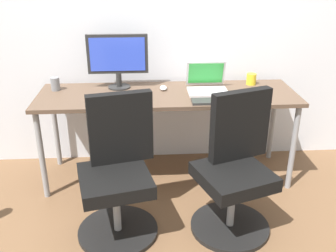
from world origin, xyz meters
The scene contains 13 objects.
ground_plane centered at (0.00, 0.00, 0.00)m, with size 5.28×5.28×0.00m, color brown.
back_wall centered at (0.00, 0.39, 1.30)m, with size 4.40×0.04×2.60m, color silver.
desk centered at (0.00, 0.00, 0.68)m, with size 2.03×0.61×0.74m.
office_chair_left centered at (-0.37, -0.67, 0.42)m, with size 0.54×0.54×0.94m.
office_chair_right centered at (0.41, -0.67, 0.42)m, with size 0.56×0.56×0.94m.
desktop_monitor centered at (-0.39, 0.17, 0.99)m, with size 0.48×0.18×0.43m.
open_laptop centered at (0.32, 0.05, 0.80)m, with size 0.31×0.28×0.22m.
keyboard_by_monitor centered at (-0.36, -0.23, 0.75)m, with size 0.34×0.12×0.02m, color #515156.
keyboard_by_laptop centered at (0.33, -0.23, 0.75)m, with size 0.34×0.12×0.02m, color #2D2D2D.
mouse_by_monitor centered at (0.64, -0.20, 0.76)m, with size 0.06×0.10×0.03m, color #2D2D2D.
mouse_by_laptop centered at (-0.03, 0.09, 0.76)m, with size 0.06×0.10×0.03m, color silver.
coffee_mug centered at (0.71, 0.18, 0.79)m, with size 0.08×0.08×0.09m, color yellow.
pen_cup centered at (-0.89, 0.13, 0.79)m, with size 0.07×0.07×0.10m, color slate.
Camera 1 is at (-0.18, -2.85, 1.73)m, focal length 41.05 mm.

